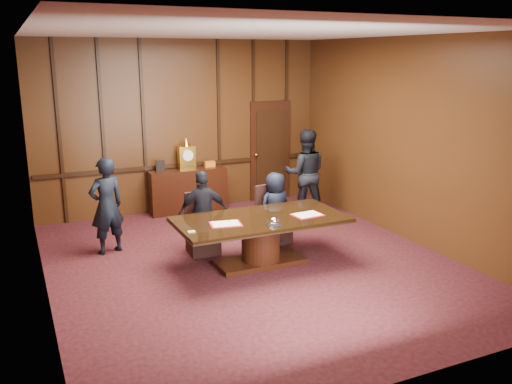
% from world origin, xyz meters
% --- Properties ---
extents(room, '(7.00, 7.04, 3.50)m').
position_xyz_m(room, '(0.07, 0.14, 1.72)').
color(room, black).
rests_on(room, ground).
extents(sideboard, '(1.60, 0.45, 1.54)m').
position_xyz_m(sideboard, '(0.00, 3.26, 0.49)').
color(sideboard, black).
rests_on(sideboard, ground).
extents(conference_table, '(2.62, 1.32, 0.76)m').
position_xyz_m(conference_table, '(0.12, -0.06, 0.51)').
color(conference_table, black).
rests_on(conference_table, ground).
extents(folder_left, '(0.51, 0.40, 0.02)m').
position_xyz_m(folder_left, '(-0.50, -0.16, 0.77)').
color(folder_left, '#AC0F1F').
rests_on(folder_left, conference_table).
extents(folder_right, '(0.49, 0.37, 0.02)m').
position_xyz_m(folder_right, '(0.83, -0.26, 0.77)').
color(folder_right, '#AC0F1F').
rests_on(folder_right, conference_table).
extents(inkstand, '(0.20, 0.14, 0.12)m').
position_xyz_m(inkstand, '(0.12, -0.51, 0.81)').
color(inkstand, white).
rests_on(inkstand, conference_table).
extents(notepad, '(0.11, 0.08, 0.01)m').
position_xyz_m(notepad, '(-1.07, -0.30, 0.77)').
color(notepad, '#D5C068').
rests_on(notepad, conference_table).
extents(chair_left, '(0.51, 0.51, 0.99)m').
position_xyz_m(chair_left, '(-0.53, 0.81, 0.29)').
color(chair_left, black).
rests_on(chair_left, ground).
extents(chair_right, '(0.56, 0.56, 0.99)m').
position_xyz_m(chair_right, '(0.76, 0.81, 0.29)').
color(chair_right, black).
rests_on(chair_right, ground).
extents(signatory_left, '(0.86, 0.45, 1.39)m').
position_xyz_m(signatory_left, '(-0.53, 0.74, 0.70)').
color(signatory_left, black).
rests_on(signatory_left, ground).
extents(signatory_right, '(0.65, 0.46, 1.25)m').
position_xyz_m(signatory_right, '(0.77, 0.74, 0.63)').
color(signatory_right, black).
rests_on(signatory_right, ground).
extents(witness_left, '(0.67, 0.53, 1.60)m').
position_xyz_m(witness_left, '(-1.94, 1.46, 0.80)').
color(witness_left, black).
rests_on(witness_left, ground).
extents(witness_right, '(1.04, 0.94, 1.76)m').
position_xyz_m(witness_right, '(2.06, 1.98, 0.88)').
color(witness_right, black).
rests_on(witness_right, ground).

